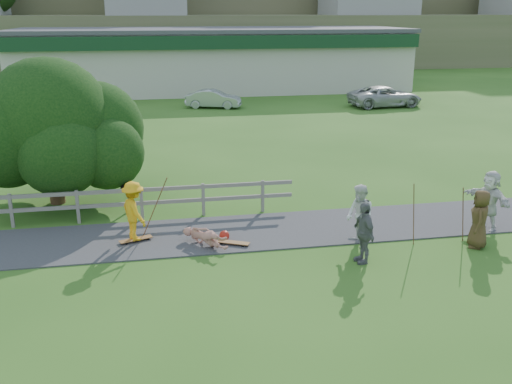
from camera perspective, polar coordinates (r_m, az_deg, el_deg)
ground at (r=16.03m, az=-4.09°, el=-6.31°), size 260.00×260.00×0.00m
path at (r=17.40m, az=-4.67°, el=-4.27°), size 34.00×3.00×0.04m
fence at (r=19.02m, az=-19.28°, el=-1.04°), size 15.05×0.10×1.10m
strip_mall at (r=49.97m, az=-4.26°, el=13.14°), size 32.50×10.75×5.10m
skater_rider at (r=16.88m, az=-12.08°, el=-2.20°), size 1.09×1.31×1.76m
skater_fallen at (r=16.51m, az=-5.10°, el=-4.51°), size 1.46×1.29×0.58m
spectator_a at (r=16.57m, az=10.33°, el=-2.36°), size 0.82×0.98×1.81m
spectator_b at (r=15.52m, az=10.72°, el=-4.01°), size 0.52×1.04×1.71m
spectator_c at (r=17.41m, az=21.44°, el=-2.53°), size 0.87×0.99×1.71m
spectator_d at (r=18.96m, az=22.30°, el=-0.76°), size 1.02×1.82×1.87m
car_silver at (r=40.35m, az=-4.28°, el=9.27°), size 4.05×2.41×1.26m
car_white at (r=41.79m, az=12.79°, el=9.30°), size 5.37×2.80×1.44m
tree at (r=20.88m, az=-19.72°, el=4.17°), size 6.90×6.90×3.99m
bbq at (r=19.72m, az=-12.57°, el=-0.62°), size 0.51×0.45×0.91m
longboard_rider at (r=17.17m, az=-11.91°, el=-4.79°), size 1.00×0.57×0.11m
longboard_fallen at (r=16.60m, az=-2.29°, el=-5.21°), size 0.96×0.63×0.11m
helmet at (r=16.95m, az=-3.18°, el=-4.36°), size 0.30×0.30×0.30m
pole_rider at (r=17.21m, az=-10.09°, el=-1.27°), size 0.03×0.03×1.99m
pole_spec_left at (r=16.95m, az=15.50°, el=-2.18°), size 0.03×0.03×1.87m
pole_spec_right at (r=17.65m, az=19.99°, el=-2.13°), size 0.03×0.03×1.69m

